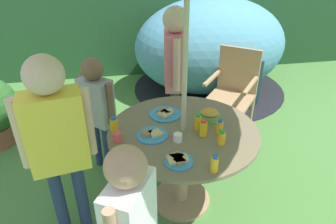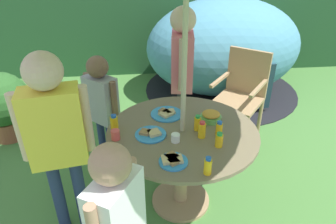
% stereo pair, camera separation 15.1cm
% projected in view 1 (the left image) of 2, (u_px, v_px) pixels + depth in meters
% --- Properties ---
extents(ground_plane, '(10.00, 10.00, 0.02)m').
position_uv_depth(ground_plane, '(181.00, 201.00, 2.57)').
color(ground_plane, '#477A38').
extents(hedge_backdrop, '(9.00, 0.70, 1.81)m').
position_uv_depth(hedge_backdrop, '(139.00, 14.00, 4.89)').
color(hedge_backdrop, '#234C28').
rests_on(hedge_backdrop, ground_plane).
extents(garden_table, '(1.11, 1.11, 0.71)m').
position_uv_depth(garden_table, '(183.00, 149.00, 2.30)').
color(garden_table, tan).
rests_on(garden_table, ground_plane).
extents(wooden_chair, '(0.66, 0.67, 0.96)m').
position_uv_depth(wooden_chair, '(233.00, 89.00, 3.24)').
color(wooden_chair, tan).
rests_on(wooden_chair, ground_plane).
extents(dome_tent, '(2.57, 2.57, 1.31)m').
position_uv_depth(dome_tent, '(211.00, 46.00, 4.25)').
color(dome_tent, teal).
rests_on(dome_tent, ground_plane).
extents(child_in_pink_shirt, '(0.25, 0.48, 1.43)m').
position_uv_depth(child_in_pink_shirt, '(175.00, 61.00, 2.93)').
color(child_in_pink_shirt, '#3F3F47').
rests_on(child_in_pink_shirt, ground_plane).
extents(child_in_grey_shirt, '(0.32, 0.31, 1.11)m').
position_uv_depth(child_in_grey_shirt, '(97.00, 102.00, 2.61)').
color(child_in_grey_shirt, navy).
rests_on(child_in_grey_shirt, ground_plane).
extents(child_in_yellow_shirt, '(0.46, 0.26, 1.39)m').
position_uv_depth(child_in_yellow_shirt, '(56.00, 132.00, 1.87)').
color(child_in_yellow_shirt, navy).
rests_on(child_in_yellow_shirt, ground_plane).
extents(child_in_white_shirt, '(0.29, 0.35, 1.16)m').
position_uv_depth(child_in_white_shirt, '(130.00, 217.00, 1.47)').
color(child_in_white_shirt, navy).
rests_on(child_in_white_shirt, ground_plane).
extents(snack_bowl, '(0.16, 0.16, 0.08)m').
position_uv_depth(snack_bowl, '(210.00, 115.00, 2.34)').
color(snack_bowl, '#66B259').
rests_on(snack_bowl, garden_table).
extents(plate_near_right, '(0.22, 0.22, 0.03)m').
position_uv_depth(plate_near_right, '(152.00, 135.00, 2.14)').
color(plate_near_right, '#338CD8').
rests_on(plate_near_right, garden_table).
extents(plate_front_edge, '(0.18, 0.18, 0.03)m').
position_uv_depth(plate_front_edge, '(178.00, 160.00, 1.88)').
color(plate_front_edge, '#338CD8').
rests_on(plate_front_edge, garden_table).
extents(plate_far_right, '(0.26, 0.26, 0.03)m').
position_uv_depth(plate_far_right, '(165.00, 114.00, 2.40)').
color(plate_far_right, '#338CD8').
rests_on(plate_far_right, garden_table).
extents(juice_bottle_near_left, '(0.05, 0.05, 0.11)m').
position_uv_depth(juice_bottle_near_left, '(220.00, 126.00, 2.16)').
color(juice_bottle_near_left, yellow).
rests_on(juice_bottle_near_left, garden_table).
extents(juice_bottle_far_left, '(0.06, 0.06, 0.11)m').
position_uv_depth(juice_bottle_far_left, '(114.00, 124.00, 2.18)').
color(juice_bottle_far_left, yellow).
rests_on(juice_bottle_far_left, garden_table).
extents(juice_bottle_center_front, '(0.05, 0.05, 0.12)m').
position_uv_depth(juice_bottle_center_front, '(215.00, 164.00, 1.78)').
color(juice_bottle_center_front, yellow).
rests_on(juice_bottle_center_front, garden_table).
extents(juice_bottle_center_back, '(0.05, 0.05, 0.11)m').
position_uv_depth(juice_bottle_center_back, '(222.00, 138.00, 2.03)').
color(juice_bottle_center_back, yellow).
rests_on(juice_bottle_center_back, garden_table).
extents(juice_bottle_mid_left, '(0.05, 0.05, 0.12)m').
position_uv_depth(juice_bottle_mid_left, '(198.00, 122.00, 2.20)').
color(juice_bottle_mid_left, yellow).
rests_on(juice_bottle_mid_left, garden_table).
extents(juice_bottle_mid_right, '(0.05, 0.05, 0.13)m').
position_uv_depth(juice_bottle_mid_right, '(203.00, 128.00, 2.12)').
color(juice_bottle_mid_right, yellow).
rests_on(juice_bottle_mid_right, garden_table).
extents(cup_near, '(0.06, 0.06, 0.07)m').
position_uv_depth(cup_near, '(117.00, 137.00, 2.06)').
color(cup_near, '#E04C47').
rests_on(cup_near, garden_table).
extents(cup_far, '(0.06, 0.06, 0.06)m').
position_uv_depth(cup_far, '(178.00, 137.00, 2.07)').
color(cup_far, white).
rests_on(cup_far, garden_table).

